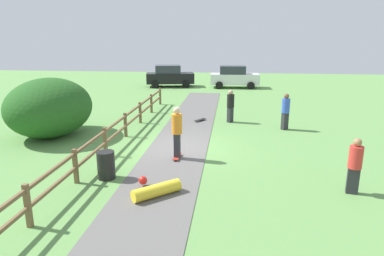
{
  "coord_description": "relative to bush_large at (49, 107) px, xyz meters",
  "views": [
    {
      "loc": [
        2.09,
        -13.33,
        4.42
      ],
      "look_at": [
        0.63,
        -0.6,
        1.0
      ],
      "focal_mm": 32.34,
      "sensor_mm": 36.0,
      "label": 1
    }
  ],
  "objects": [
    {
      "name": "bush_large",
      "position": [
        0.0,
        0.0,
        0.0
      ],
      "size": [
        3.6,
        4.31,
        2.64
      ],
      "primitive_type": "ellipsoid",
      "color": "#23561E",
      "rests_on": "ground_plane"
    },
    {
      "name": "parked_car_black",
      "position": [
        2.56,
        16.26,
        -0.36
      ],
      "size": [
        4.46,
        2.64,
        1.92
      ],
      "color": "black",
      "rests_on": "ground_plane"
    },
    {
      "name": "asphalt_path",
      "position": [
        6.0,
        -1.05,
        -1.31
      ],
      "size": [
        2.4,
        28.0,
        0.02
      ],
      "primitive_type": "cube",
      "color": "#605E5B",
      "rests_on": "ground_plane"
    },
    {
      "name": "wooden_fence",
      "position": [
        3.4,
        -1.05,
        -0.65
      ],
      "size": [
        0.12,
        18.12,
        1.1
      ],
      "color": "brown",
      "rests_on": "ground_plane"
    },
    {
      "name": "trash_bin",
      "position": [
        4.2,
        -4.45,
        -0.87
      ],
      "size": [
        0.56,
        0.56,
        0.9
      ],
      "primitive_type": "cylinder",
      "color": "black",
      "rests_on": "ground_plane"
    },
    {
      "name": "skater_riding",
      "position": [
        6.16,
        -2.38,
        -0.21
      ],
      "size": [
        0.4,
        0.81,
        1.94
      ],
      "color": "#B23326",
      "rests_on": "asphalt_path"
    },
    {
      "name": "skater_fallen",
      "position": [
        6.03,
        -5.52,
        -1.12
      ],
      "size": [
        1.36,
        1.38,
        0.36
      ],
      "color": "yellow",
      "rests_on": "asphalt_path"
    },
    {
      "name": "bystander_black",
      "position": [
        8.07,
        3.53,
        -0.37
      ],
      "size": [
        0.53,
        0.53,
        1.72
      ],
      "color": "#2D2D33",
      "rests_on": "ground_plane"
    },
    {
      "name": "skateboard_loose",
      "position": [
        6.49,
        3.5,
        -1.23
      ],
      "size": [
        0.61,
        0.78,
        0.08
      ],
      "color": "black",
      "rests_on": "asphalt_path"
    },
    {
      "name": "bystander_red",
      "position": [
        11.64,
        -4.69,
        -0.41
      ],
      "size": [
        0.45,
        0.45,
        1.66
      ],
      "color": "#2D2D33",
      "rests_on": "ground_plane"
    },
    {
      "name": "ground_plane",
      "position": [
        6.0,
        -1.05,
        -1.32
      ],
      "size": [
        60.0,
        60.0,
        0.0
      ],
      "primitive_type": "plane",
      "color": "#60934C"
    },
    {
      "name": "parked_car_white",
      "position": [
        8.3,
        16.27,
        -0.36
      ],
      "size": [
        4.28,
        2.16,
        1.92
      ],
      "color": "silver",
      "rests_on": "ground_plane"
    },
    {
      "name": "bystander_blue",
      "position": [
        10.72,
        2.33,
        -0.34
      ],
      "size": [
        0.54,
        0.54,
        1.77
      ],
      "color": "#2D2D33",
      "rests_on": "ground_plane"
    }
  ]
}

